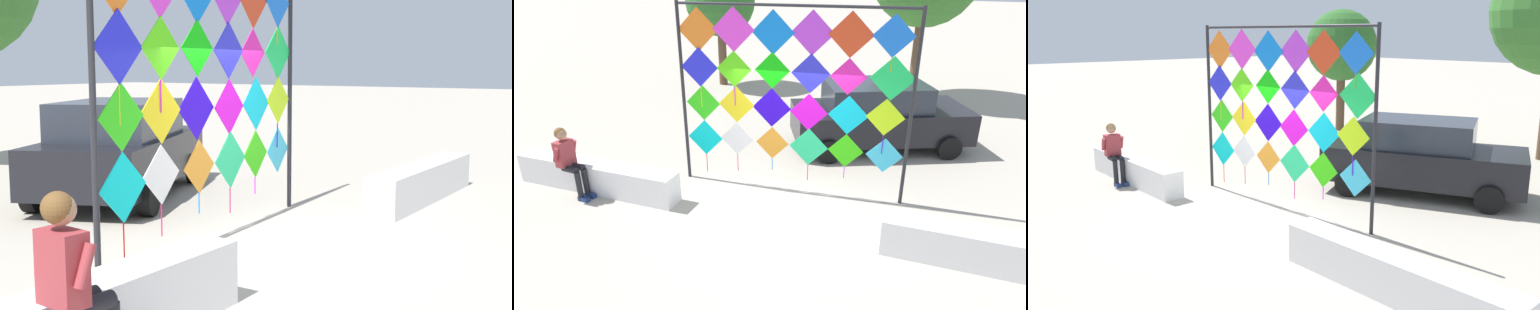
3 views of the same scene
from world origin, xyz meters
TOP-DOWN VIEW (x-y plane):
  - ground at (0.00, 0.00)m, footprint 120.00×120.00m
  - plaza_ledge_left at (-3.84, -0.34)m, footprint 3.70×0.49m
  - plaza_ledge_right at (3.84, -0.34)m, footprint 3.70×0.49m
  - kite_display_rack at (-0.14, 1.11)m, footprint 4.60×0.46m
  - seated_vendor at (-4.11, -0.71)m, footprint 0.66×0.54m
  - parked_car at (1.26, 4.18)m, footprint 4.73×3.52m

SIDE VIEW (x-z plane):
  - ground at x=0.00m, z-range 0.00..0.00m
  - plaza_ledge_left at x=-3.84m, z-range 0.00..0.62m
  - plaza_ledge_right at x=3.84m, z-range 0.00..0.62m
  - parked_car at x=1.26m, z-range 0.01..1.70m
  - seated_vendor at x=-4.11m, z-range 0.13..1.60m
  - kite_display_rack at x=-0.14m, z-range 0.38..4.13m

